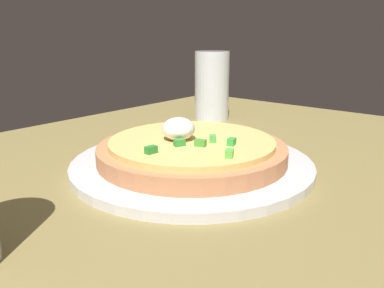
# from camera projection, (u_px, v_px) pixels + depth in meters

# --- Properties ---
(dining_table) EXTENTS (1.13, 0.78, 0.02)m
(dining_table) POSITION_uv_depth(u_px,v_px,m) (164.00, 203.00, 0.40)
(dining_table) COLOR olive
(dining_table) RESTS_ON ground
(plate) EXTENTS (0.30, 0.30, 0.01)m
(plate) POSITION_uv_depth(u_px,v_px,m) (192.00, 164.00, 0.47)
(plate) COLOR silver
(plate) RESTS_ON dining_table
(pizza) EXTENTS (0.23, 0.23, 0.05)m
(pizza) POSITION_uv_depth(u_px,v_px,m) (192.00, 149.00, 0.47)
(pizza) COLOR #C07B4F
(pizza) RESTS_ON plate
(cup_far) EXTENTS (0.07, 0.07, 0.13)m
(cup_far) POSITION_uv_depth(u_px,v_px,m) (212.00, 87.00, 0.73)
(cup_far) COLOR silver
(cup_far) RESTS_ON dining_table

